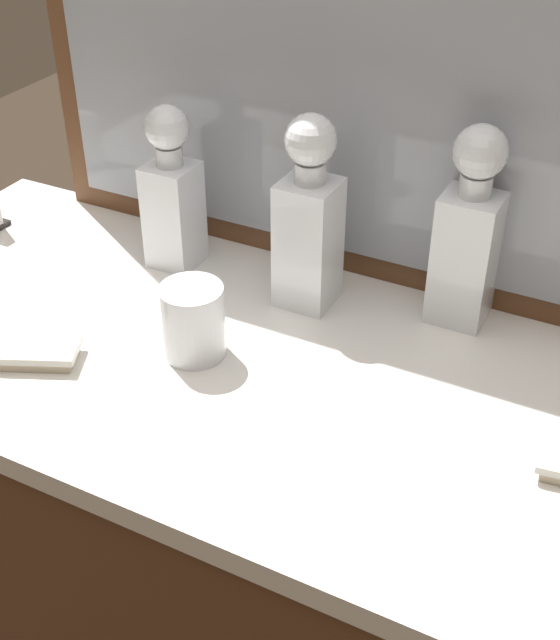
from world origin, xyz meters
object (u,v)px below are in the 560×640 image
Objects in this scene: crystal_decanter_far_right at (173,203)px; crystal_decanter_far_left at (308,231)px; crystal_tumbler_right at (193,324)px; silver_brush_rear at (31,353)px; crystal_decanter_center at (467,245)px.

crystal_decanter_far_left is (0.24, -0.00, 0.01)m from crystal_decanter_far_right.
crystal_decanter_far_right is 0.26m from crystal_tumbler_right.
crystal_decanter_far_left is at bearing -1.13° from crystal_decanter_far_right.
crystal_decanter_far_left is 2.79× the size of crystal_tumbler_right.
crystal_decanter_far_right is 2.50× the size of crystal_tumbler_right.
crystal_decanter_far_right is 1.81× the size of silver_brush_rear.
crystal_decanter_center reaches higher than crystal_tumbler_right.
crystal_decanter_far_left is 2.02× the size of silver_brush_rear.
crystal_decanter_far_left reaches higher than crystal_decanter_far_right.
crystal_tumbler_right is at bearing -51.44° from crystal_decanter_far_right.
crystal_decanter_far_right reaches higher than crystal_tumbler_right.
crystal_decanter_center is 0.62m from silver_brush_rear.
crystal_decanter_center reaches higher than silver_brush_rear.
crystal_decanter_far_right is 0.46m from crystal_decanter_center.
crystal_decanter_far_right is at bearing -172.54° from crystal_decanter_center.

